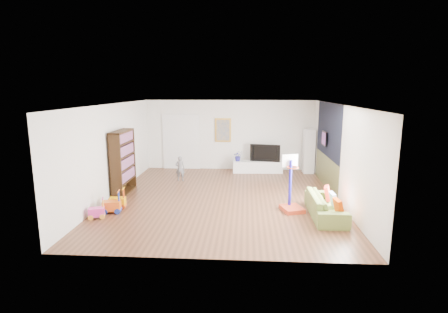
# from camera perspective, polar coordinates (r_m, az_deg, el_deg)

# --- Properties ---
(floor) EXTENTS (6.50, 7.50, 0.00)m
(floor) POSITION_cam_1_polar(r_m,az_deg,el_deg) (10.25, -0.14, -6.75)
(floor) COLOR brown
(floor) RESTS_ON ground
(ceiling) EXTENTS (6.50, 7.50, 0.00)m
(ceiling) POSITION_cam_1_polar(r_m,az_deg,el_deg) (9.77, -0.15, 8.51)
(ceiling) COLOR white
(ceiling) RESTS_ON ground
(wall_back) EXTENTS (6.50, 0.00, 2.70)m
(wall_back) POSITION_cam_1_polar(r_m,az_deg,el_deg) (13.62, 0.90, 3.51)
(wall_back) COLOR silver
(wall_back) RESTS_ON ground
(wall_front) EXTENTS (6.50, 0.00, 2.70)m
(wall_front) POSITION_cam_1_polar(r_m,az_deg,el_deg) (6.28, -2.43, -5.42)
(wall_front) COLOR white
(wall_front) RESTS_ON ground
(wall_left) EXTENTS (0.00, 7.50, 2.70)m
(wall_left) POSITION_cam_1_polar(r_m,az_deg,el_deg) (10.64, -17.89, 0.86)
(wall_left) COLOR silver
(wall_left) RESTS_ON ground
(wall_right) EXTENTS (0.00, 7.50, 2.70)m
(wall_right) POSITION_cam_1_polar(r_m,az_deg,el_deg) (10.24, 18.32, 0.45)
(wall_right) COLOR white
(wall_right) RESTS_ON ground
(navy_accent) EXTENTS (0.01, 3.20, 1.70)m
(navy_accent) POSITION_cam_1_polar(r_m,az_deg,el_deg) (11.51, 16.67, 4.18)
(navy_accent) COLOR black
(navy_accent) RESTS_ON wall_right
(olive_wainscot) EXTENTS (0.01, 3.20, 1.00)m
(olive_wainscot) POSITION_cam_1_polar(r_m,az_deg,el_deg) (11.73, 16.31, -2.38)
(olive_wainscot) COLOR brown
(olive_wainscot) RESTS_ON wall_right
(doorway) EXTENTS (1.45, 0.06, 2.10)m
(doorway) POSITION_cam_1_polar(r_m,az_deg,el_deg) (13.85, -7.00, 2.30)
(doorway) COLOR white
(doorway) RESTS_ON ground
(painting_back) EXTENTS (0.62, 0.06, 0.92)m
(painting_back) POSITION_cam_1_polar(r_m,az_deg,el_deg) (13.57, -0.16, 4.33)
(painting_back) COLOR gold
(painting_back) RESTS_ON wall_back
(artwork_right) EXTENTS (0.04, 0.56, 0.46)m
(artwork_right) POSITION_cam_1_polar(r_m,az_deg,el_deg) (11.72, 16.06, 2.85)
(artwork_right) COLOR #7F3F8C
(artwork_right) RESTS_ON wall_right
(media_console) EXTENTS (1.89, 0.56, 0.44)m
(media_console) POSITION_cam_1_polar(r_m,az_deg,el_deg) (13.32, 5.50, -1.66)
(media_console) COLOR white
(media_console) RESTS_ON ground
(tall_cabinet) EXTENTS (0.41, 0.41, 1.67)m
(tall_cabinet) POSITION_cam_1_polar(r_m,az_deg,el_deg) (13.43, 13.67, 0.86)
(tall_cabinet) COLOR white
(tall_cabinet) RESTS_ON ground
(bookshelf) EXTENTS (0.35, 1.31, 1.92)m
(bookshelf) POSITION_cam_1_polar(r_m,az_deg,el_deg) (10.88, -16.17, -0.92)
(bookshelf) COLOR #321E0D
(bookshelf) RESTS_ON ground
(sofa) EXTENTS (0.75, 1.91, 0.56)m
(sofa) POSITION_cam_1_polar(r_m,az_deg,el_deg) (9.11, 16.27, -7.67)
(sofa) COLOR olive
(sofa) RESTS_ON ground
(basketball_hoop) EXTENTS (0.66, 0.74, 1.47)m
(basketball_hoop) POSITION_cam_1_polar(r_m,az_deg,el_deg) (9.14, 11.18, -4.38)
(basketball_hoop) COLOR #C73E21
(basketball_hoop) RESTS_ON ground
(ride_on_yellow) EXTENTS (0.44, 0.30, 0.55)m
(ride_on_yellow) POSITION_cam_1_polar(r_m,az_deg,el_deg) (9.72, -17.05, -6.55)
(ride_on_yellow) COLOR #FFA404
(ride_on_yellow) RESTS_ON ground
(ride_on_orange) EXTENTS (0.47, 0.33, 0.58)m
(ride_on_orange) POSITION_cam_1_polar(r_m,az_deg,el_deg) (9.41, -17.89, -7.08)
(ride_on_orange) COLOR orange
(ride_on_orange) RESTS_ON ground
(ride_on_pink) EXTENTS (0.43, 0.34, 0.50)m
(ride_on_pink) POSITION_cam_1_polar(r_m,az_deg,el_deg) (9.16, -20.13, -7.99)
(ride_on_pink) COLOR #E638A0
(ride_on_pink) RESTS_ON ground
(child) EXTENTS (0.33, 0.22, 0.87)m
(child) POSITION_cam_1_polar(r_m,az_deg,el_deg) (12.08, -7.18, -1.96)
(child) COLOR slate
(child) RESTS_ON ground
(tv) EXTENTS (1.14, 0.36, 0.65)m
(tv) POSITION_cam_1_polar(r_m,az_deg,el_deg) (13.27, 6.78, 0.65)
(tv) COLOR black
(tv) RESTS_ON media_console
(vase_plant) EXTENTS (0.41, 0.38, 0.39)m
(vase_plant) POSITION_cam_1_polar(r_m,az_deg,el_deg) (13.21, 2.32, 0.11)
(vase_plant) COLOR navy
(vase_plant) RESTS_ON media_console
(pillow_left) EXTENTS (0.14, 0.37, 0.36)m
(pillow_left) POSITION_cam_1_polar(r_m,az_deg,el_deg) (8.59, 18.19, -7.80)
(pillow_left) COLOR #BB3500
(pillow_left) RESTS_ON sofa
(pillow_center) EXTENTS (0.11, 0.36, 0.35)m
(pillow_center) POSITION_cam_1_polar(r_m,az_deg,el_deg) (9.07, 17.46, -6.74)
(pillow_center) COLOR white
(pillow_center) RESTS_ON sofa
(pillow_right) EXTENTS (0.20, 0.38, 0.37)m
(pillow_right) POSITION_cam_1_polar(r_m,az_deg,el_deg) (9.58, 16.55, -5.75)
(pillow_right) COLOR red
(pillow_right) RESTS_ON sofa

